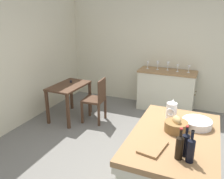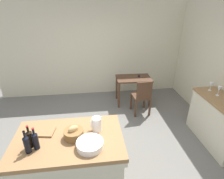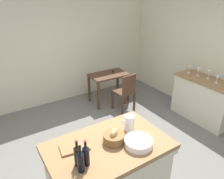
% 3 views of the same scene
% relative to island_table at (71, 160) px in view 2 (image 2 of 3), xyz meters
% --- Properties ---
extents(ground_plane, '(6.76, 6.76, 0.00)m').
position_rel_island_table_xyz_m(ground_plane, '(0.43, 0.51, -0.48)').
color(ground_plane, '#66635E').
extents(wall_back, '(5.32, 0.12, 2.60)m').
position_rel_island_table_xyz_m(wall_back, '(0.43, 3.11, 0.82)').
color(wall_back, beige).
rests_on(wall_back, ground).
extents(island_table, '(1.45, 0.92, 0.88)m').
position_rel_island_table_xyz_m(island_table, '(0.00, 0.00, 0.00)').
color(island_table, olive).
rests_on(island_table, ground).
extents(side_cabinet, '(0.52, 1.26, 0.92)m').
position_rel_island_table_xyz_m(side_cabinet, '(2.69, 0.58, -0.02)').
color(side_cabinet, olive).
rests_on(side_cabinet, ground).
extents(writing_desk, '(0.91, 0.58, 0.78)m').
position_rel_island_table_xyz_m(writing_desk, '(1.46, 2.34, 0.14)').
color(writing_desk, '#472D1E').
rests_on(writing_desk, ground).
extents(wooden_chair, '(0.43, 0.43, 0.90)m').
position_rel_island_table_xyz_m(wooden_chair, '(1.53, 1.75, 0.02)').
color(wooden_chair, '#472D1E').
rests_on(wooden_chair, ground).
extents(pitcher, '(0.17, 0.13, 0.25)m').
position_rel_island_table_xyz_m(pitcher, '(0.39, 0.11, 0.51)').
color(pitcher, white).
rests_on(pitcher, island_table).
extents(wash_bowl, '(0.34, 0.34, 0.08)m').
position_rel_island_table_xyz_m(wash_bowl, '(0.29, -0.20, 0.45)').
color(wash_bowl, white).
rests_on(wash_bowl, island_table).
extents(bread_basket, '(0.26, 0.26, 0.18)m').
position_rel_island_table_xyz_m(bread_basket, '(0.08, 0.00, 0.47)').
color(bread_basket, brown).
rests_on(bread_basket, island_table).
extents(cutting_board, '(0.36, 0.26, 0.02)m').
position_rel_island_table_xyz_m(cutting_board, '(-0.36, 0.16, 0.42)').
color(cutting_board, olive).
rests_on(cutting_board, island_table).
extents(wine_bottle_dark, '(0.07, 0.07, 0.31)m').
position_rel_island_table_xyz_m(wine_bottle_dark, '(-0.36, -0.14, 0.53)').
color(wine_bottle_dark, black).
rests_on(wine_bottle_dark, island_table).
extents(wine_bottle_amber, '(0.07, 0.07, 0.31)m').
position_rel_island_table_xyz_m(wine_bottle_amber, '(-0.43, -0.10, 0.53)').
color(wine_bottle_amber, black).
rests_on(wine_bottle_amber, island_table).
extents(wine_bottle_green, '(0.07, 0.07, 0.31)m').
position_rel_island_table_xyz_m(wine_bottle_green, '(-0.44, -0.20, 0.53)').
color(wine_bottle_green, black).
rests_on(wine_bottle_green, island_table).
extents(wine_glass_right, '(0.07, 0.07, 0.19)m').
position_rel_island_table_xyz_m(wine_glass_right, '(2.71, 0.81, 0.57)').
color(wine_glass_right, white).
rests_on(wine_glass_right, side_cabinet).
extents(wine_glass_far_right, '(0.07, 0.07, 0.17)m').
position_rel_island_table_xyz_m(wine_glass_far_right, '(2.69, 1.04, 0.56)').
color(wine_glass_far_right, white).
rests_on(wine_glass_far_right, side_cabinet).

